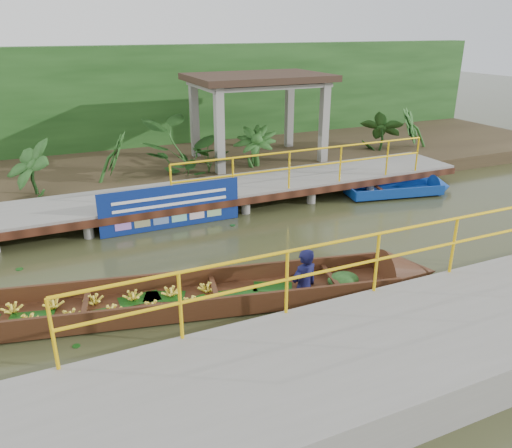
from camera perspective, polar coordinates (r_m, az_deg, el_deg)
name	(u,v)px	position (r m, az deg, el deg)	size (l,w,h in m)	color
ground	(252,260)	(10.60, -0.42, -4.18)	(80.00, 80.00, 0.00)	#32361B
land_strip	(163,166)	(17.25, -10.63, 6.54)	(30.00, 8.00, 0.45)	#2E2317
far_dock	(201,193)	(13.42, -6.30, 3.54)	(16.00, 2.06, 1.66)	gray
near_dock	(431,344)	(7.93, 19.36, -12.80)	(18.00, 2.40, 1.73)	gray
pavilion	(258,86)	(16.62, 0.24, 15.45)	(4.40, 3.00, 3.00)	gray
foliage_backdrop	(142,103)	(19.30, -12.89, 13.35)	(30.00, 0.80, 4.00)	#183E14
vendor_boat	(162,298)	(8.96, -10.66, -8.32)	(10.93, 3.31, 2.06)	#3B2010
moored_blue_boat	(418,189)	(15.53, 18.00, 3.81)	(3.34, 1.43, 0.77)	navy
blue_banner	(171,207)	(12.25, -9.64, 1.96)	(3.46, 0.04, 1.08)	navy
tropical_plants	(249,145)	(15.68, -0.76, 9.04)	(14.19, 1.19, 1.49)	#183E14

